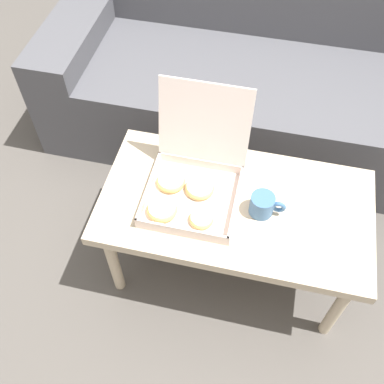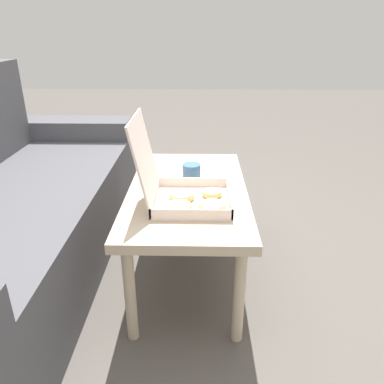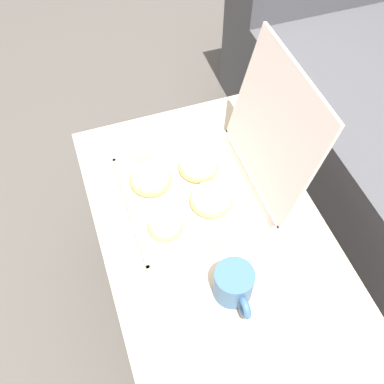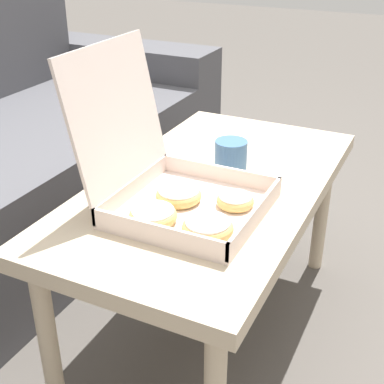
{
  "view_description": "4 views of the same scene",
  "coord_description": "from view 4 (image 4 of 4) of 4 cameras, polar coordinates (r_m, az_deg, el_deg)",
  "views": [
    {
      "loc": [
        0.05,
        -1.02,
        1.8
      ],
      "look_at": [
        -0.16,
        -0.1,
        0.52
      ],
      "focal_mm": 42.0,
      "sensor_mm": 36.0,
      "label": 1
    },
    {
      "loc": [
        -1.57,
        -0.13,
        1.14
      ],
      "look_at": [
        -0.16,
        -0.1,
        0.52
      ],
      "focal_mm": 35.0,
      "sensor_mm": 36.0,
      "label": 2
    },
    {
      "loc": [
        0.44,
        -0.31,
        1.4
      ],
      "look_at": [
        -0.16,
        -0.1,
        0.52
      ],
      "focal_mm": 42.0,
      "sensor_mm": 36.0,
      "label": 3
    },
    {
      "loc": [
        -1.12,
        -0.57,
        1.07
      ],
      "look_at": [
        -0.16,
        -0.1,
        0.52
      ],
      "focal_mm": 50.0,
      "sensor_mm": 36.0,
      "label": 4
    }
  ],
  "objects": [
    {
      "name": "ground_plane",
      "position": [
        1.65,
        -0.67,
        -13.15
      ],
      "size": [
        12.0,
        12.0,
        0.0
      ],
      "primitive_type": "plane",
      "color": "#514C47"
    },
    {
      "name": "coffee_table",
      "position": [
        1.39,
        1.99,
        -0.85
      ],
      "size": [
        0.99,
        0.53,
        0.47
      ],
      "color": "#C6B293",
      "rests_on": "ground_plane"
    },
    {
      "name": "coffee_mug",
      "position": [
        1.42,
        4.22,
        3.96
      ],
      "size": [
        0.13,
        0.09,
        0.08
      ],
      "color": "#3D6693",
      "rests_on": "coffee_table"
    },
    {
      "name": "pastry_box",
      "position": [
        1.2,
        -1.92,
        0.46
      ],
      "size": [
        0.33,
        0.39,
        0.36
      ],
      "color": "silver",
      "rests_on": "coffee_table"
    }
  ]
}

